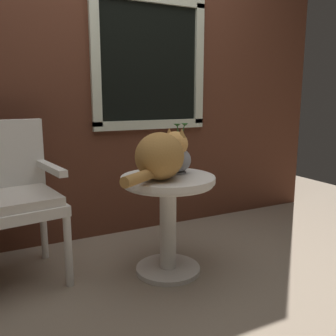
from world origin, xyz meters
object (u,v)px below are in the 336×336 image
wicker_chair (7,191)px  cat (161,155)px  pewter_vase_with_ivy (179,157)px  wicker_side_table (168,205)px

wicker_chair → cat: wicker_chair is taller
cat → pewter_vase_with_ivy: pewter_vase_with_ivy is taller
cat → wicker_chair: bearing=152.8°
wicker_side_table → cat: size_ratio=1.13×
wicker_chair → wicker_side_table: bearing=-22.6°
wicker_side_table → pewter_vase_with_ivy: pewter_vase_with_ivy is taller
wicker_side_table → cat: bearing=-143.5°
pewter_vase_with_ivy → wicker_side_table: bearing=-158.3°
pewter_vase_with_ivy → wicker_chair: bearing=161.5°
wicker_side_table → wicker_chair: 0.95m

